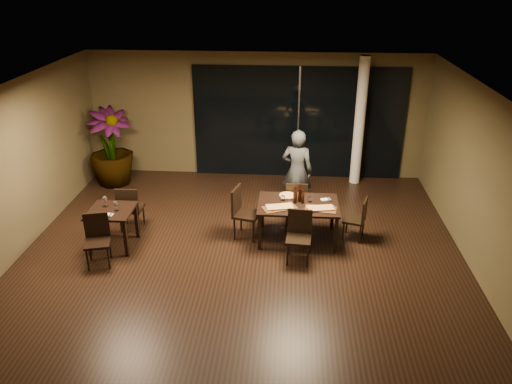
% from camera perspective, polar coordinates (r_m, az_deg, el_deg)
% --- Properties ---
extents(ground, '(8.00, 8.00, 0.00)m').
position_cam_1_polar(ground, '(9.02, -1.72, -7.65)').
color(ground, black).
rests_on(ground, ground).
extents(wall_back, '(8.00, 0.10, 3.00)m').
position_cam_1_polar(wall_back, '(12.12, 0.08, 8.78)').
color(wall_back, brown).
rests_on(wall_back, ground).
extents(wall_front, '(8.00, 0.10, 3.00)m').
position_cam_1_polar(wall_front, '(4.91, -6.83, -18.11)').
color(wall_front, brown).
rests_on(wall_front, ground).
extents(wall_left, '(0.10, 8.00, 3.00)m').
position_cam_1_polar(wall_left, '(9.59, -26.70, 1.68)').
color(wall_left, brown).
rests_on(wall_left, ground).
extents(wall_right, '(0.10, 8.00, 3.00)m').
position_cam_1_polar(wall_right, '(8.89, 25.11, 0.27)').
color(wall_right, brown).
rests_on(wall_right, ground).
extents(ceiling, '(8.00, 8.00, 0.04)m').
position_cam_1_polar(ceiling, '(7.83, -2.01, 11.36)').
color(ceiling, silver).
rests_on(ceiling, wall_back).
extents(window_panel, '(5.00, 0.06, 2.70)m').
position_cam_1_polar(window_panel, '(12.05, 4.85, 7.85)').
color(window_panel, black).
rests_on(window_panel, ground).
extents(column, '(0.24, 0.24, 3.00)m').
position_cam_1_polar(column, '(11.82, 11.75, 7.84)').
color(column, white).
rests_on(column, ground).
extents(main_table, '(1.50, 1.00, 0.75)m').
position_cam_1_polar(main_table, '(9.35, 4.82, -1.74)').
color(main_table, black).
rests_on(main_table, ground).
extents(side_table, '(0.80, 0.80, 0.75)m').
position_cam_1_polar(side_table, '(9.49, -16.19, -2.65)').
color(side_table, black).
rests_on(side_table, ground).
extents(chair_main_far, '(0.43, 0.43, 0.92)m').
position_cam_1_polar(chair_main_far, '(9.99, 4.65, -0.94)').
color(chair_main_far, black).
rests_on(chair_main_far, ground).
extents(chair_main_near, '(0.46, 0.46, 0.93)m').
position_cam_1_polar(chair_main_near, '(8.80, 4.94, -4.68)').
color(chair_main_near, black).
rests_on(chair_main_near, ground).
extents(chair_main_left, '(0.56, 0.56, 1.00)m').
position_cam_1_polar(chair_main_left, '(9.48, -1.55, -2.04)').
color(chair_main_left, black).
rests_on(chair_main_left, ground).
extents(chair_main_right, '(0.49, 0.49, 0.84)m').
position_cam_1_polar(chair_main_right, '(9.60, 11.63, -2.81)').
color(chair_main_right, black).
rests_on(chair_main_right, ground).
extents(chair_side_far, '(0.44, 0.44, 0.94)m').
position_cam_1_polar(chair_side_far, '(9.98, -14.26, -1.61)').
color(chair_side_far, black).
rests_on(chair_side_far, ground).
extents(chair_side_near, '(0.52, 0.52, 0.92)m').
position_cam_1_polar(chair_side_near, '(9.10, -17.69, -4.88)').
color(chair_side_near, black).
rests_on(chair_side_near, ground).
extents(diner, '(0.68, 0.52, 1.78)m').
position_cam_1_polar(diner, '(10.41, 4.72, 2.40)').
color(diner, '#2E3134').
rests_on(diner, ground).
extents(potted_plant, '(1.40, 1.40, 1.82)m').
position_cam_1_polar(potted_plant, '(12.17, -16.25, 4.92)').
color(potted_plant, '#1A4E1A').
rests_on(potted_plant, ground).
extents(pizza_board_left, '(0.68, 0.53, 0.01)m').
position_cam_1_polar(pizza_board_left, '(9.12, 2.71, -1.81)').
color(pizza_board_left, '#442716').
rests_on(pizza_board_left, main_table).
extents(pizza_board_right, '(0.60, 0.36, 0.01)m').
position_cam_1_polar(pizza_board_right, '(9.14, 7.39, -1.95)').
color(pizza_board_right, '#4F2F19').
rests_on(pizza_board_right, main_table).
extents(oblong_pizza_left, '(0.50, 0.31, 0.02)m').
position_cam_1_polar(oblong_pizza_left, '(9.11, 2.71, -1.72)').
color(oblong_pizza_left, maroon).
rests_on(oblong_pizza_left, pizza_board_left).
extents(oblong_pizza_right, '(0.49, 0.29, 0.02)m').
position_cam_1_polar(oblong_pizza_right, '(9.13, 7.40, -1.85)').
color(oblong_pizza_right, maroon).
rests_on(oblong_pizza_right, pizza_board_right).
extents(round_pizza, '(0.32, 0.32, 0.01)m').
position_cam_1_polar(round_pizza, '(9.60, 3.65, -0.41)').
color(round_pizza, '#A93A12').
rests_on(round_pizza, main_table).
extents(bottle_a, '(0.07, 0.07, 0.33)m').
position_cam_1_polar(bottle_a, '(9.27, 4.49, -0.32)').
color(bottle_a, black).
rests_on(bottle_a, main_table).
extents(bottle_b, '(0.06, 0.06, 0.26)m').
position_cam_1_polar(bottle_b, '(9.29, 5.37, -0.55)').
color(bottle_b, black).
rests_on(bottle_b, main_table).
extents(bottle_c, '(0.08, 0.08, 0.35)m').
position_cam_1_polar(bottle_c, '(9.33, 5.04, -0.10)').
color(bottle_c, black).
rests_on(bottle_c, main_table).
extents(tumbler_left, '(0.08, 0.08, 0.09)m').
position_cam_1_polar(tumbler_left, '(9.41, 3.10, -0.69)').
color(tumbler_left, white).
rests_on(tumbler_left, main_table).
extents(tumbler_right, '(0.08, 0.08, 0.10)m').
position_cam_1_polar(tumbler_right, '(9.39, 6.17, -0.83)').
color(tumbler_right, white).
rests_on(tumbler_right, main_table).
extents(napkin_near, '(0.20, 0.14, 0.01)m').
position_cam_1_polar(napkin_near, '(9.23, 8.43, -1.73)').
color(napkin_near, white).
rests_on(napkin_near, main_table).
extents(napkin_far, '(0.20, 0.15, 0.01)m').
position_cam_1_polar(napkin_far, '(9.52, 7.96, -0.85)').
color(napkin_far, silver).
rests_on(napkin_far, main_table).
extents(wine_glass_a, '(0.09, 0.09, 0.20)m').
position_cam_1_polar(wine_glass_a, '(9.54, -16.88, -1.08)').
color(wine_glass_a, white).
rests_on(wine_glass_a, side_table).
extents(wine_glass_b, '(0.08, 0.08, 0.18)m').
position_cam_1_polar(wine_glass_b, '(9.34, -15.74, -1.55)').
color(wine_glass_b, white).
rests_on(wine_glass_b, side_table).
extents(side_napkin, '(0.19, 0.13, 0.01)m').
position_cam_1_polar(side_napkin, '(9.25, -16.60, -2.49)').
color(side_napkin, white).
rests_on(side_napkin, side_table).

